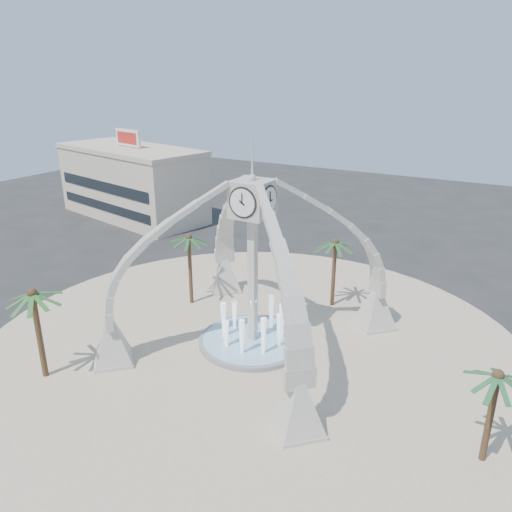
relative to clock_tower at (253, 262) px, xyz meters
The scene contains 9 objects.
ground 6.49m from the clock_tower, 90.00° to the left, with size 140.00×140.00×0.00m, color #282828.
plaza 6.46m from the clock_tower, 90.00° to the left, with size 40.00×40.00×0.06m, color beige.
clock_tower is the anchor object (origin of this frame).
fountain 6.20m from the clock_tower, 90.00° to the left, with size 8.00×8.00×3.62m.
building_nw 38.87m from the clock_tower, 145.49° to the left, with size 23.75×13.73×11.90m.
palm_east 16.98m from the clock_tower, 14.84° to the right, with size 4.68×4.68×5.87m.
palm_west 8.79m from the clock_tower, 157.79° to the left, with size 4.37×4.37×6.72m.
palm_north 9.44m from the clock_tower, 73.37° to the left, with size 4.28×4.28×6.49m.
palm_south 14.41m from the clock_tower, 132.90° to the right, with size 4.59×4.59×6.81m.
Camera 1 is at (16.46, -28.16, 19.01)m, focal length 35.00 mm.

